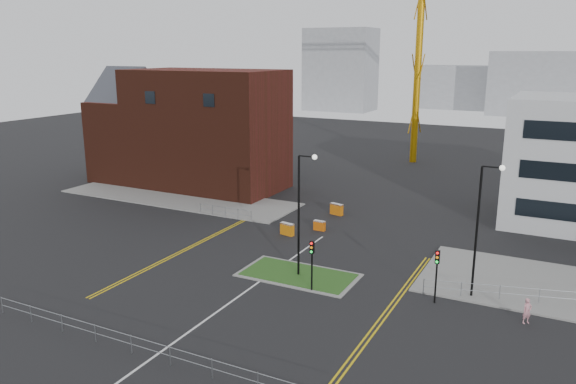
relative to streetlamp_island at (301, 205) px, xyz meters
The scene contains 23 objects.
ground 9.91m from the streetlamp_island, 105.50° to the right, with size 200.00×200.00×0.00m, color black.
pavement_left 26.80m from the streetlamp_island, 147.78° to the left, with size 28.00×8.00×0.12m, color slate.
island_kerb 5.38m from the streetlamp_island, behind, with size 8.60×4.60×0.08m, color slate.
grass_island 5.36m from the streetlamp_island, behind, with size 8.00×4.00×0.12m, color #224E1A.
brick_building 32.20m from the streetlamp_island, 141.56° to the left, with size 24.20×10.07×14.24m.
streetlamp_island is the anchor object (origin of this frame).
streetlamp_right_near 12.17m from the streetlamp_island, ahead, with size 1.46×0.36×9.18m.
traffic_light_island 3.92m from the streetlamp_island, 48.59° to the right, with size 0.28×0.33×3.65m.
traffic_light_right 10.19m from the streetlamp_island, ahead, with size 0.28×0.33×3.65m.
railing_front 14.91m from the streetlamp_island, 99.00° to the right, with size 24.05×0.05×1.10m.
railing_left 17.22m from the streetlamp_island, 142.89° to the left, with size 6.05×0.05×1.10m.
centre_line 8.38m from the streetlamp_island, 110.29° to the right, with size 0.15×30.00×0.01m, color silver.
yellow_left_a 12.61m from the streetlamp_island, 169.89° to the left, with size 0.12×24.00×0.01m, color gold.
yellow_left_b 12.35m from the streetlamp_island, 169.62° to the left, with size 0.12×24.00×0.01m, color gold.
yellow_right_a 9.29m from the streetlamp_island, 15.36° to the right, with size 0.12×20.00×0.01m, color gold.
yellow_right_b 9.53m from the streetlamp_island, 14.78° to the right, with size 0.12×20.00×0.01m, color gold.
skyline_a 119.82m from the streetlamp_island, 110.65° to the left, with size 18.00×12.00×22.00m, color gray.
skyline_b 122.28m from the streetlamp_island, 86.35° to the left, with size 24.00×12.00×16.00m, color gray.
skyline_d 132.40m from the streetlamp_island, 94.43° to the left, with size 30.00×12.00×12.00m, color gray.
pedestrian 16.08m from the streetlamp_island, ahead, with size 0.59×0.39×1.61m, color pink.
barrier_left 17.12m from the streetlamp_island, 103.23° to the left, with size 1.44×0.82×1.15m.
barrier_mid 10.72m from the streetlamp_island, 123.37° to the left, with size 1.38×0.72×1.11m.
barrier_right 12.07m from the streetlamp_island, 106.98° to the left, with size 1.12×0.40×0.93m.
Camera 1 is at (18.93, -26.73, 16.13)m, focal length 35.00 mm.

